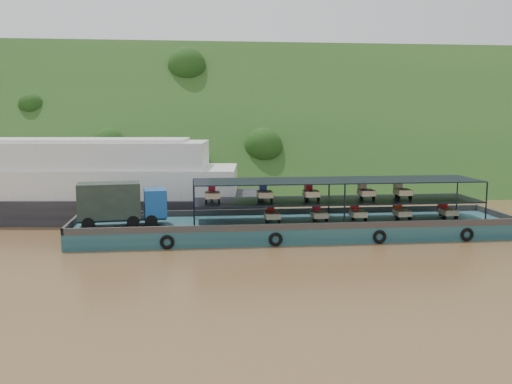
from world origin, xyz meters
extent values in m
plane|color=brown|center=(0.00, 0.00, 0.00)|extent=(160.00, 160.00, 0.00)
cube|color=#1C3D16|center=(0.00, 36.00, 0.00)|extent=(140.00, 39.60, 39.60)
cube|color=#143948|center=(0.69, -0.24, 0.60)|extent=(35.00, 7.00, 1.20)
cube|color=#592D19|center=(0.69, 3.16, 1.45)|extent=(35.00, 0.20, 0.50)
cube|color=#592D19|center=(0.69, -3.64, 1.45)|extent=(35.00, 0.20, 0.50)
cube|color=#592D19|center=(18.09, -0.24, 1.45)|extent=(0.20, 7.00, 0.50)
cube|color=#592D19|center=(-16.71, -0.24, 1.45)|extent=(0.20, 7.00, 0.50)
torus|color=black|center=(-9.31, -3.79, 0.55)|extent=(1.06, 0.26, 1.06)
torus|color=black|center=(-1.31, -3.79, 0.55)|extent=(1.06, 0.26, 1.06)
torus|color=black|center=(6.69, -3.79, 0.55)|extent=(1.06, 0.26, 1.06)
torus|color=black|center=(13.69, -3.79, 0.55)|extent=(1.06, 0.26, 1.06)
cylinder|color=black|center=(-15.19, -1.89, 1.68)|extent=(1.00, 0.45, 0.97)
cylinder|color=black|center=(-15.44, 0.13, 1.68)|extent=(1.00, 0.45, 0.97)
cylinder|color=black|center=(-11.93, -1.49, 1.68)|extent=(1.00, 0.45, 0.97)
cylinder|color=black|center=(-12.17, 0.53, 1.68)|extent=(1.00, 0.45, 0.97)
cylinder|color=black|center=(-10.58, -1.33, 1.68)|extent=(1.00, 0.45, 0.97)
cylinder|color=black|center=(-10.83, 0.69, 1.68)|extent=(1.00, 0.45, 0.97)
cube|color=black|center=(-12.82, -0.58, 1.83)|extent=(6.79, 2.91, 0.19)
cube|color=navy|center=(-10.32, -0.27, 2.94)|extent=(1.92, 2.51, 2.13)
cube|color=black|center=(-9.50, -0.17, 3.33)|extent=(0.29, 1.93, 0.87)
cube|color=black|center=(-13.78, -0.69, 3.23)|extent=(4.90, 2.87, 2.71)
cube|color=black|center=(4.19, -0.24, 2.86)|extent=(23.00, 5.00, 0.12)
cube|color=black|center=(4.19, -0.24, 4.50)|extent=(23.00, 5.00, 0.08)
cylinder|color=black|center=(-7.31, -2.74, 2.85)|extent=(0.12, 0.12, 3.30)
cylinder|color=black|center=(-7.31, 2.26, 2.85)|extent=(0.12, 0.12, 3.30)
cylinder|color=black|center=(4.19, -2.74, 2.85)|extent=(0.12, 0.12, 3.30)
cylinder|color=black|center=(4.19, 2.26, 2.85)|extent=(0.12, 0.12, 3.30)
cylinder|color=black|center=(15.69, -2.74, 2.85)|extent=(0.12, 0.12, 3.30)
cylinder|color=black|center=(15.69, 2.26, 2.85)|extent=(0.12, 0.12, 3.30)
cylinder|color=black|center=(-1.11, 0.81, 1.46)|extent=(0.12, 0.52, 0.52)
cylinder|color=black|center=(-1.61, -0.99, 1.46)|extent=(0.14, 0.52, 0.52)
cylinder|color=black|center=(-0.61, -0.99, 1.46)|extent=(0.14, 0.52, 0.52)
cube|color=#C6B88C|center=(-1.11, -0.64, 1.80)|extent=(1.15, 1.50, 0.44)
cube|color=#AF0C0B|center=(-1.11, 0.51, 1.98)|extent=(0.55, 0.80, 0.80)
cube|color=#AF0C0B|center=(-1.11, 0.31, 2.48)|extent=(0.50, 0.10, 0.10)
cylinder|color=black|center=(2.71, 0.81, 1.46)|extent=(0.12, 0.52, 0.52)
cylinder|color=black|center=(2.21, -0.99, 1.46)|extent=(0.14, 0.52, 0.52)
cylinder|color=black|center=(3.21, -0.99, 1.46)|extent=(0.14, 0.52, 0.52)
cube|color=#C8B28E|center=(2.71, -0.64, 1.80)|extent=(1.15, 1.50, 0.44)
cube|color=red|center=(2.71, 0.51, 1.98)|extent=(0.55, 0.80, 0.80)
cube|color=red|center=(2.71, 0.31, 2.48)|extent=(0.50, 0.10, 0.10)
cylinder|color=black|center=(5.92, 0.81, 1.46)|extent=(0.12, 0.52, 0.52)
cylinder|color=black|center=(5.42, -0.99, 1.46)|extent=(0.14, 0.52, 0.52)
cylinder|color=black|center=(6.42, -0.99, 1.46)|extent=(0.14, 0.52, 0.52)
cube|color=beige|center=(5.92, -0.64, 1.80)|extent=(1.15, 1.50, 0.44)
cube|color=red|center=(5.92, 0.51, 1.98)|extent=(0.55, 0.80, 0.80)
cube|color=red|center=(5.92, 0.31, 2.48)|extent=(0.50, 0.10, 0.10)
cylinder|color=black|center=(9.63, 0.81, 1.46)|extent=(0.12, 0.52, 0.52)
cylinder|color=black|center=(9.13, -0.99, 1.46)|extent=(0.14, 0.52, 0.52)
cylinder|color=black|center=(10.13, -0.99, 1.46)|extent=(0.14, 0.52, 0.52)
cube|color=beige|center=(9.63, -0.64, 1.80)|extent=(1.15, 1.50, 0.44)
cube|color=red|center=(9.63, 0.51, 1.98)|extent=(0.55, 0.80, 0.80)
cube|color=red|center=(9.63, 0.31, 2.48)|extent=(0.50, 0.10, 0.10)
cylinder|color=black|center=(13.58, 0.81, 1.46)|extent=(0.12, 0.52, 0.52)
cylinder|color=black|center=(13.08, -0.99, 1.46)|extent=(0.14, 0.52, 0.52)
cylinder|color=black|center=(14.08, -0.99, 1.46)|extent=(0.14, 0.52, 0.52)
cube|color=tan|center=(13.58, -0.64, 1.80)|extent=(1.15, 1.50, 0.44)
cube|color=red|center=(13.58, 0.51, 1.98)|extent=(0.55, 0.80, 0.80)
cube|color=red|center=(13.58, 0.31, 2.48)|extent=(0.50, 0.10, 0.10)
cylinder|color=black|center=(-5.86, 0.81, 3.18)|extent=(0.12, 0.52, 0.52)
cylinder|color=black|center=(-6.36, -0.99, 3.18)|extent=(0.14, 0.52, 0.52)
cylinder|color=black|center=(-5.36, -0.99, 3.18)|extent=(0.14, 0.52, 0.52)
cube|color=beige|center=(-5.86, -0.64, 3.52)|extent=(1.15, 1.50, 0.44)
cube|color=#B30B23|center=(-5.86, 0.51, 3.70)|extent=(0.55, 0.80, 0.80)
cube|color=#B30B23|center=(-5.86, 0.31, 4.20)|extent=(0.50, 0.10, 0.10)
cylinder|color=black|center=(-1.72, 0.81, 3.18)|extent=(0.12, 0.52, 0.52)
cylinder|color=black|center=(-2.22, -0.99, 3.18)|extent=(0.14, 0.52, 0.52)
cylinder|color=black|center=(-1.22, -0.99, 3.18)|extent=(0.14, 0.52, 0.52)
cube|color=#CAB38F|center=(-1.72, -0.64, 3.52)|extent=(1.15, 1.50, 0.44)
cube|color=#1A359C|center=(-1.72, 0.51, 3.70)|extent=(0.55, 0.80, 0.80)
cube|color=#1A359C|center=(-1.72, 0.31, 4.20)|extent=(0.50, 0.10, 0.10)
cylinder|color=black|center=(2.02, 0.81, 3.18)|extent=(0.12, 0.52, 0.52)
cylinder|color=black|center=(1.52, -0.99, 3.18)|extent=(0.14, 0.52, 0.52)
cylinder|color=black|center=(2.52, -0.99, 3.18)|extent=(0.14, 0.52, 0.52)
cube|color=beige|center=(2.02, -0.64, 3.52)|extent=(1.15, 1.50, 0.44)
cube|color=#B80C16|center=(2.02, 0.51, 3.70)|extent=(0.55, 0.80, 0.80)
cube|color=#B80C16|center=(2.02, 0.31, 4.20)|extent=(0.50, 0.10, 0.10)
cylinder|color=black|center=(6.56, 0.81, 3.18)|extent=(0.12, 0.52, 0.52)
cylinder|color=black|center=(6.06, -0.99, 3.18)|extent=(0.14, 0.52, 0.52)
cylinder|color=black|center=(7.06, -0.99, 3.18)|extent=(0.14, 0.52, 0.52)
cube|color=beige|center=(6.56, -0.64, 3.52)|extent=(1.15, 1.50, 0.44)
cube|color=beige|center=(6.56, 0.51, 3.70)|extent=(0.55, 0.80, 0.80)
cube|color=beige|center=(6.56, 0.31, 4.20)|extent=(0.50, 0.10, 0.10)
cylinder|color=black|center=(9.62, 0.81, 3.18)|extent=(0.12, 0.52, 0.52)
cylinder|color=black|center=(9.12, -0.99, 3.18)|extent=(0.14, 0.52, 0.52)
cylinder|color=black|center=(10.12, -0.99, 3.18)|extent=(0.14, 0.52, 0.52)
cube|color=beige|center=(9.62, -0.64, 3.52)|extent=(1.15, 1.50, 0.44)
cube|color=beige|center=(9.62, 0.51, 3.70)|extent=(0.55, 0.80, 0.80)
cube|color=beige|center=(9.62, 0.31, 4.20)|extent=(0.50, 0.10, 0.10)
cube|color=black|center=(-18.98, 10.36, 1.11)|extent=(37.92, 13.37, 2.23)
cube|color=silver|center=(-18.98, 10.36, 3.53)|extent=(32.29, 11.82, 2.60)
cube|color=silver|center=(-18.98, 10.36, 6.03)|extent=(26.65, 10.28, 2.41)
cube|color=silver|center=(-18.98, 10.36, 7.38)|extent=(22.86, 8.94, 0.28)
camera|label=1|loc=(-7.52, -44.86, 9.82)|focal=40.00mm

